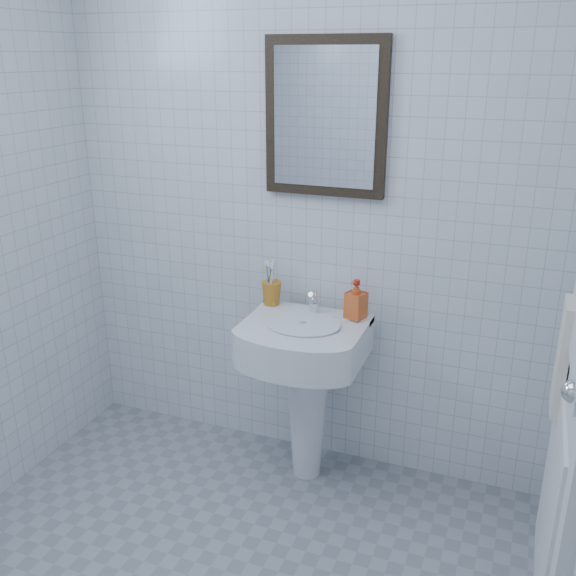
% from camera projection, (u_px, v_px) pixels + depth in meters
% --- Properties ---
extents(wall_back, '(2.20, 0.02, 2.50)m').
position_uv_depth(wall_back, '(307.00, 190.00, 2.69)').
color(wall_back, silver).
rests_on(wall_back, ground).
extents(washbasin, '(0.50, 0.36, 0.76)m').
position_uv_depth(washbasin, '(306.00, 373.00, 2.72)').
color(washbasin, silver).
rests_on(washbasin, ground).
extents(faucet, '(0.04, 0.09, 0.11)m').
position_uv_depth(faucet, '(314.00, 303.00, 2.70)').
color(faucet, silver).
rests_on(faucet, washbasin).
extents(toothbrush_cup, '(0.11, 0.11, 0.10)m').
position_uv_depth(toothbrush_cup, '(272.00, 293.00, 2.79)').
color(toothbrush_cup, '#B96F1D').
rests_on(toothbrush_cup, washbasin).
extents(soap_dispenser, '(0.10, 0.10, 0.16)m').
position_uv_depth(soap_dispenser, '(356.00, 299.00, 2.63)').
color(soap_dispenser, red).
rests_on(soap_dispenser, washbasin).
extents(wall_mirror, '(0.50, 0.04, 0.62)m').
position_uv_depth(wall_mirror, '(325.00, 118.00, 2.54)').
color(wall_mirror, black).
rests_on(wall_mirror, wall_back).
extents(hand_towel, '(0.03, 0.16, 0.38)m').
position_uv_depth(hand_towel, '(562.00, 357.00, 2.06)').
color(hand_towel, silver).
rests_on(hand_towel, towel_ring).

